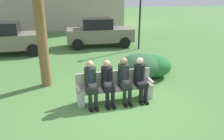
{
  "coord_description": "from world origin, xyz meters",
  "views": [
    {
      "loc": [
        -1.71,
        -5.5,
        3.16
      ],
      "look_at": [
        -0.08,
        0.69,
        0.85
      ],
      "focal_mm": 35.04,
      "sensor_mm": 36.0,
      "label": 1
    }
  ],
  "objects_px": {
    "seated_man_centerleft": "(108,80)",
    "street_lamp": "(140,10)",
    "shrub_mid_lawn": "(154,66)",
    "seated_man_centerright": "(124,78)",
    "parked_car_far": "(99,32)",
    "parked_car_near": "(5,39)",
    "park_bench": "(115,86)",
    "seated_man_rightmost": "(140,77)",
    "seated_man_leftmost": "(91,81)",
    "shrub_near_bench": "(140,66)"
  },
  "relations": [
    {
      "from": "seated_man_centerright",
      "to": "seated_man_rightmost",
      "type": "relative_size",
      "value": 1.02
    },
    {
      "from": "shrub_mid_lawn",
      "to": "seated_man_leftmost",
      "type": "bearing_deg",
      "value": -148.95
    },
    {
      "from": "seated_man_centerright",
      "to": "street_lamp",
      "type": "distance_m",
      "value": 6.66
    },
    {
      "from": "seated_man_leftmost",
      "to": "shrub_near_bench",
      "type": "bearing_deg",
      "value": 36.58
    },
    {
      "from": "park_bench",
      "to": "parked_car_far",
      "type": "relative_size",
      "value": 0.58
    },
    {
      "from": "seated_man_centerright",
      "to": "seated_man_centerleft",
      "type": "bearing_deg",
      "value": -179.65
    },
    {
      "from": "seated_man_centerright",
      "to": "shrub_near_bench",
      "type": "xyz_separation_m",
      "value": [
        1.12,
        1.58,
        -0.26
      ]
    },
    {
      "from": "park_bench",
      "to": "seated_man_leftmost",
      "type": "bearing_deg",
      "value": -169.91
    },
    {
      "from": "seated_man_rightmost",
      "to": "shrub_near_bench",
      "type": "bearing_deg",
      "value": 68.64
    },
    {
      "from": "park_bench",
      "to": "seated_man_rightmost",
      "type": "xyz_separation_m",
      "value": [
        0.76,
        -0.13,
        0.29
      ]
    },
    {
      "from": "seated_man_centerright",
      "to": "seated_man_rightmost",
      "type": "xyz_separation_m",
      "value": [
        0.5,
        0.0,
        -0.01
      ]
    },
    {
      "from": "shrub_near_bench",
      "to": "parked_car_near",
      "type": "relative_size",
      "value": 0.39
    },
    {
      "from": "seated_man_leftmost",
      "to": "seated_man_rightmost",
      "type": "bearing_deg",
      "value": 0.14
    },
    {
      "from": "seated_man_rightmost",
      "to": "parked_car_far",
      "type": "xyz_separation_m",
      "value": [
        0.22,
        7.14,
        0.11
      ]
    },
    {
      "from": "park_bench",
      "to": "seated_man_centerleft",
      "type": "distance_m",
      "value": 0.41
    },
    {
      "from": "street_lamp",
      "to": "seated_man_rightmost",
      "type": "bearing_deg",
      "value": -111.08
    },
    {
      "from": "seated_man_centerright",
      "to": "parked_car_far",
      "type": "bearing_deg",
      "value": 84.25
    },
    {
      "from": "parked_car_near",
      "to": "park_bench",
      "type": "bearing_deg",
      "value": -57.31
    },
    {
      "from": "seated_man_centerleft",
      "to": "street_lamp",
      "type": "xyz_separation_m",
      "value": [
        3.29,
        5.88,
        1.47
      ]
    },
    {
      "from": "seated_man_centerright",
      "to": "parked_car_near",
      "type": "distance_m",
      "value": 7.93
    },
    {
      "from": "park_bench",
      "to": "parked_car_far",
      "type": "height_order",
      "value": "parked_car_far"
    },
    {
      "from": "seated_man_centerright",
      "to": "seated_man_rightmost",
      "type": "bearing_deg",
      "value": 0.31
    },
    {
      "from": "seated_man_leftmost",
      "to": "parked_car_far",
      "type": "relative_size",
      "value": 0.33
    },
    {
      "from": "parked_car_far",
      "to": "shrub_near_bench",
      "type": "bearing_deg",
      "value": -85.89
    },
    {
      "from": "shrub_mid_lawn",
      "to": "seated_man_centerleft",
      "type": "bearing_deg",
      "value": -143.76
    },
    {
      "from": "seated_man_rightmost",
      "to": "parked_car_far",
      "type": "bearing_deg",
      "value": 88.27
    },
    {
      "from": "seated_man_leftmost",
      "to": "parked_car_far",
      "type": "height_order",
      "value": "parked_car_far"
    },
    {
      "from": "shrub_mid_lawn",
      "to": "street_lamp",
      "type": "relative_size",
      "value": 0.37
    },
    {
      "from": "seated_man_centerright",
      "to": "shrub_near_bench",
      "type": "relative_size",
      "value": 0.87
    },
    {
      "from": "seated_man_centerleft",
      "to": "shrub_near_bench",
      "type": "bearing_deg",
      "value": 43.98
    },
    {
      "from": "seated_man_centerright",
      "to": "seated_man_leftmost",
      "type": "bearing_deg",
      "value": -179.94
    },
    {
      "from": "seated_man_centerleft",
      "to": "parked_car_far",
      "type": "xyz_separation_m",
      "value": [
        1.24,
        7.15,
        0.11
      ]
    },
    {
      "from": "park_bench",
      "to": "shrub_near_bench",
      "type": "height_order",
      "value": "shrub_near_bench"
    },
    {
      "from": "parked_car_near",
      "to": "street_lamp",
      "type": "relative_size",
      "value": 1.09
    },
    {
      "from": "seated_man_centerright",
      "to": "shrub_mid_lawn",
      "type": "xyz_separation_m",
      "value": [
        1.75,
        1.66,
        -0.32
      ]
    },
    {
      "from": "seated_man_leftmost",
      "to": "street_lamp",
      "type": "height_order",
      "value": "street_lamp"
    },
    {
      "from": "parked_car_near",
      "to": "parked_car_far",
      "type": "height_order",
      "value": "same"
    },
    {
      "from": "shrub_mid_lawn",
      "to": "street_lamp",
      "type": "xyz_separation_m",
      "value": [
        1.02,
        4.22,
        1.78
      ]
    },
    {
      "from": "seated_man_rightmost",
      "to": "shrub_near_bench",
      "type": "relative_size",
      "value": 0.85
    },
    {
      "from": "shrub_mid_lawn",
      "to": "street_lamp",
      "type": "distance_m",
      "value": 4.69
    },
    {
      "from": "seated_man_leftmost",
      "to": "seated_man_centerright",
      "type": "height_order",
      "value": "seated_man_centerright"
    },
    {
      "from": "seated_man_centerright",
      "to": "parked_car_near",
      "type": "relative_size",
      "value": 0.34
    },
    {
      "from": "seated_man_centerleft",
      "to": "street_lamp",
      "type": "height_order",
      "value": "street_lamp"
    },
    {
      "from": "park_bench",
      "to": "street_lamp",
      "type": "bearing_deg",
      "value": 62.21
    },
    {
      "from": "park_bench",
      "to": "seated_man_centerright",
      "type": "relative_size",
      "value": 1.74
    },
    {
      "from": "seated_man_centerright",
      "to": "shrub_mid_lawn",
      "type": "relative_size",
      "value": 1.0
    },
    {
      "from": "seated_man_centerleft",
      "to": "shrub_mid_lawn",
      "type": "relative_size",
      "value": 0.98
    },
    {
      "from": "seated_man_leftmost",
      "to": "shrub_mid_lawn",
      "type": "height_order",
      "value": "seated_man_leftmost"
    },
    {
      "from": "shrub_near_bench",
      "to": "parked_car_far",
      "type": "distance_m",
      "value": 5.59
    },
    {
      "from": "park_bench",
      "to": "parked_car_far",
      "type": "xyz_separation_m",
      "value": [
        0.98,
        7.01,
        0.4
      ]
    }
  ]
}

